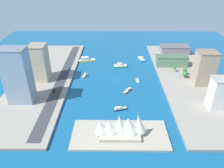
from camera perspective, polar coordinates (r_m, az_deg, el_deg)
ground_plane at (r=272.47m, az=1.00°, el=1.23°), size 440.00×440.00×0.00m
quay_west at (r=287.42m, az=19.41°, el=1.31°), size 70.00×240.00×2.61m
quay_east at (r=285.75m, az=-17.52°, el=1.48°), size 70.00×240.00×2.61m
peninsula_point at (r=188.63m, az=2.13°, el=-13.43°), size 82.52×36.75×2.00m
road_strip at (r=278.91m, az=-13.08°, el=1.74°), size 11.85×228.00×0.15m
ferry_green_doubledeck at (r=304.94m, az=2.24°, el=4.89°), size 20.85×9.95×5.79m
patrol_launch_navy at (r=216.77m, az=2.22°, el=-6.63°), size 14.84×7.13×4.03m
ferry_yellow_fast at (r=325.82m, az=-6.92°, el=6.48°), size 26.23×12.43×6.98m
sailboat_small_white at (r=270.37m, az=6.88°, el=0.98°), size 4.03×10.46×9.71m
catamaran_blue at (r=332.73m, az=7.84°, el=6.70°), size 10.86×18.79×4.01m
yacht_sleek_gray at (r=280.37m, az=-7.30°, el=2.20°), size 6.97×10.92×4.33m
tugboat_red at (r=247.51m, az=4.28°, el=-1.72°), size 11.53×13.51×3.33m
apartment_midrise_tan at (r=271.62m, az=23.52°, el=3.94°), size 22.37×19.80×40.65m
warehouse_low_gray at (r=361.26m, az=16.33°, el=8.91°), size 45.56×22.43×12.22m
terminal_long_green at (r=313.47m, az=15.64°, el=6.04°), size 44.42×16.50×14.27m
office_block_beige at (r=273.03m, az=-18.81°, el=5.43°), size 19.64×21.77×44.43m
tower_tall_glass at (r=231.86m, az=-23.94°, el=1.96°), size 25.72×18.34×58.39m
hatchback_blue at (r=298.81m, az=-11.45°, el=4.06°), size 1.83×4.26×1.55m
suv_black at (r=250.88m, az=-15.27°, el=-1.71°), size 2.07×5.19×1.57m
taxi_yellow_cab at (r=344.79m, az=-10.06°, el=7.74°), size 2.12×4.45×1.56m
traffic_light_waterfront at (r=277.97m, az=-11.70°, el=2.80°), size 0.36×0.36×6.50m
opera_landmark at (r=182.43m, az=2.36°, el=-11.30°), size 45.12×21.06×21.76m
park_tree_cluster at (r=288.58m, az=18.55°, el=3.18°), size 16.07×22.87×9.19m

